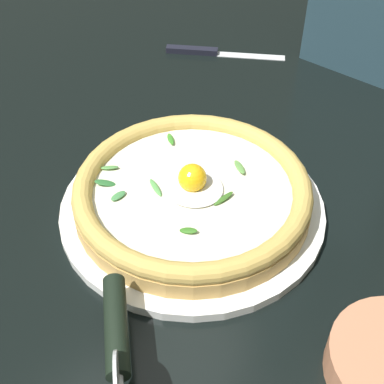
# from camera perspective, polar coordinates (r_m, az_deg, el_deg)

# --- Properties ---
(ground_plane) EXTENTS (2.40, 2.40, 0.03)m
(ground_plane) POSITION_cam_1_polar(r_m,az_deg,el_deg) (0.65, 0.04, -3.00)
(ground_plane) COLOR black
(ground_plane) RESTS_ON ground
(pizza_plate) EXTENTS (0.32, 0.32, 0.01)m
(pizza_plate) POSITION_cam_1_polar(r_m,az_deg,el_deg) (0.63, 0.00, -1.73)
(pizza_plate) COLOR white
(pizza_plate) RESTS_ON ground
(pizza) EXTENTS (0.28, 0.28, 0.06)m
(pizza) POSITION_cam_1_polar(r_m,az_deg,el_deg) (0.61, -0.00, 0.01)
(pizza) COLOR tan
(pizza) RESTS_ON pizza_plate
(pizza_cutter) EXTENTS (0.14, 0.11, 0.08)m
(pizza_cutter) POSITION_cam_1_polar(r_m,az_deg,el_deg) (0.48, -8.32, -16.36)
(pizza_cutter) COLOR silver
(pizza_cutter) RESTS_ON ground
(table_knife) EXTENTS (0.18, 0.14, 0.01)m
(table_knife) POSITION_cam_1_polar(r_m,az_deg,el_deg) (0.96, 1.74, 15.27)
(table_knife) COLOR silver
(table_knife) RESTS_ON ground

